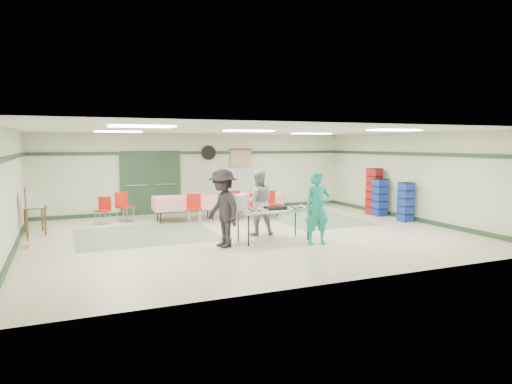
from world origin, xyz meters
name	(u,v)px	position (x,y,z in m)	size (l,w,h in m)	color
floor	(249,234)	(0.00, 0.00, 0.00)	(11.00, 11.00, 0.00)	beige
ceiling	(248,130)	(0.00, 0.00, 2.70)	(11.00, 11.00, 0.00)	white
wall_back	(200,173)	(0.00, 4.50, 1.35)	(11.00, 11.00, 0.00)	beige
wall_front	(349,203)	(0.00, -4.50, 1.35)	(11.00, 11.00, 0.00)	beige
wall_left	(9,191)	(-5.50, 0.00, 1.35)	(9.00, 9.00, 0.00)	beige
wall_right	(415,177)	(5.50, 0.00, 1.35)	(9.00, 9.00, 0.00)	beige
trim_back	(200,153)	(0.00, 4.47, 2.05)	(11.00, 0.06, 0.10)	#203B25
baseboard_back	(201,209)	(0.00, 4.47, 0.06)	(11.00, 0.06, 0.12)	#203B25
trim_left	(8,158)	(-5.47, 0.00, 2.05)	(9.00, 0.06, 0.10)	#203B25
baseboard_left	(14,251)	(-5.47, 0.00, 0.06)	(9.00, 0.06, 0.12)	#203B25
trim_right	(415,154)	(5.47, 0.00, 2.05)	(9.00, 0.06, 0.10)	#203B25
baseboard_right	(413,219)	(5.47, 0.00, 0.06)	(9.00, 0.06, 0.12)	#203B25
green_patch_a	(146,234)	(-2.50, 1.00, 0.00)	(3.50, 3.00, 0.01)	gray
green_patch_b	(313,219)	(2.80, 1.50, 0.00)	(2.50, 3.50, 0.01)	gray
double_door_left	(136,184)	(-2.20, 4.44, 1.05)	(0.90, 0.06, 2.10)	gray
double_door_right	(165,183)	(-1.25, 4.44, 1.05)	(0.90, 0.06, 2.10)	gray
door_frame	(151,183)	(-1.73, 4.42, 1.05)	(2.00, 0.03, 2.15)	#203B25
wall_fan	(209,153)	(0.30, 4.44, 2.05)	(0.50, 0.50, 0.10)	black
scroll_banner	(241,158)	(1.50, 4.44, 1.85)	(0.80, 0.02, 0.60)	tan
serving_table	(273,212)	(0.25, -0.99, 0.72)	(1.89, 0.84, 0.76)	#B3B2AD
sheet_tray_right	(297,209)	(0.85, -1.10, 0.77)	(0.62, 0.47, 0.02)	silver
sheet_tray_mid	(267,209)	(0.13, -0.88, 0.77)	(0.55, 0.42, 0.02)	silver
sheet_tray_left	(252,211)	(-0.34, -1.08, 0.77)	(0.61, 0.46, 0.02)	silver
baking_pan	(275,208)	(0.32, -0.97, 0.80)	(0.49, 0.31, 0.08)	black
foam_box_stack	(240,203)	(-0.60, -0.92, 0.96)	(0.25, 0.23, 0.40)	white
volunteer_teal	(318,208)	(1.04, -1.74, 0.86)	(0.62, 0.41, 1.71)	#169785
volunteer_grey	(258,202)	(0.19, -0.19, 0.85)	(0.83, 0.65, 1.71)	#95969A
volunteer_dark	(223,208)	(-1.10, -1.16, 0.89)	(1.16, 0.66, 1.79)	black
dining_table_a	(251,199)	(1.19, 2.72, 0.57)	(1.96, 0.96, 0.77)	red
dining_table_b	(185,202)	(-1.01, 2.72, 0.57)	(1.94, 0.93, 0.77)	red
chair_a	(256,203)	(1.13, 2.15, 0.49)	(0.38, 0.38, 0.81)	#B0160E
chair_b	(236,202)	(0.46, 2.16, 0.56)	(0.53, 0.53, 0.92)	#B0160E
chair_c	(272,201)	(1.68, 2.16, 0.53)	(0.46, 0.46, 0.86)	#B0160E
chair_d	(194,205)	(-0.87, 2.16, 0.53)	(0.47, 0.47, 0.87)	#B0160E
chair_loose_a	(123,204)	(-2.78, 3.20, 0.56)	(0.57, 0.57, 0.91)	#B0160E
chair_loose_b	(104,208)	(-3.37, 2.99, 0.50)	(0.51, 0.51, 0.81)	#B0160E
crate_stack_blue_a	(380,197)	(5.15, 1.19, 0.61)	(0.37, 0.37, 1.22)	navy
crate_stack_red	(374,191)	(5.15, 1.51, 0.77)	(0.40, 0.40, 1.55)	maroon
crate_stack_blue_b	(406,202)	(5.15, -0.03, 0.60)	(0.37, 0.37, 1.19)	navy
printer_table	(34,210)	(-5.15, 2.22, 0.63)	(0.63, 0.87, 0.74)	brown
office_printer	(33,200)	(-5.15, 1.87, 0.94)	(0.49, 0.43, 0.39)	beige
broom	(26,216)	(-5.23, 0.60, 0.71)	(0.03, 0.03, 1.36)	brown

